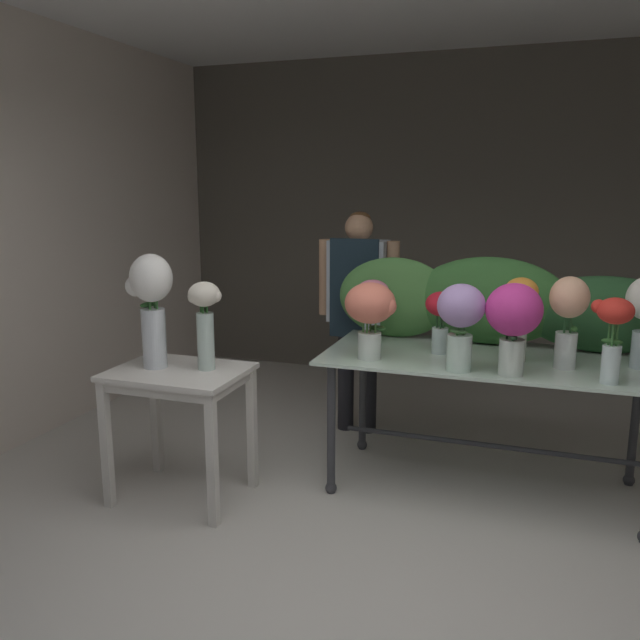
# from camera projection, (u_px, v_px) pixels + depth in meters

# --- Properties ---
(ground_plane) EXTENTS (8.67, 8.67, 0.00)m
(ground_plane) POSITION_uv_depth(u_px,v_px,m) (426.00, 458.00, 4.36)
(ground_plane) COLOR beige
(wall_back) EXTENTS (5.63, 0.12, 2.96)m
(wall_back) POSITION_uv_depth(u_px,v_px,m) (469.00, 222.00, 5.89)
(wall_back) COLOR #5B564C
(wall_back) RESTS_ON ground
(wall_left) EXTENTS (0.12, 4.06, 2.96)m
(wall_left) POSITION_uv_depth(u_px,v_px,m) (67.00, 228.00, 4.96)
(wall_left) COLOR beige
(wall_left) RESTS_ON ground
(display_table_glass) EXTENTS (1.90, 0.90, 0.83)m
(display_table_glass) POSITION_uv_depth(u_px,v_px,m) (488.00, 378.00, 3.78)
(display_table_glass) COLOR silver
(display_table_glass) RESTS_ON ground
(side_table_white) EXTENTS (0.75, 0.58, 0.78)m
(side_table_white) POSITION_uv_depth(u_px,v_px,m) (179.00, 387.00, 3.70)
(side_table_white) COLOR silver
(side_table_white) RESTS_ON ground
(florist) EXTENTS (0.59, 0.24, 1.62)m
(florist) POSITION_uv_depth(u_px,v_px,m) (358.00, 299.00, 4.66)
(florist) COLOR #232328
(florist) RESTS_ON ground
(foliage_backdrop) EXTENTS (2.12, 0.28, 0.55)m
(foliage_backdrop) POSITION_uv_depth(u_px,v_px,m) (504.00, 305.00, 3.99)
(foliage_backdrop) COLOR #477F3D
(foliage_backdrop) RESTS_ON display_table_glass
(vase_magenta_dahlias) EXTENTS (0.29, 0.29, 0.49)m
(vase_magenta_dahlias) POSITION_uv_depth(u_px,v_px,m) (513.00, 318.00, 3.34)
(vase_magenta_dahlias) COLOR silver
(vase_magenta_dahlias) RESTS_ON display_table_glass
(vase_crimson_ranunculus) EXTENTS (0.20, 0.18, 0.37)m
(vase_crimson_ranunculus) POSITION_uv_depth(u_px,v_px,m) (441.00, 314.00, 3.79)
(vase_crimson_ranunculus) COLOR silver
(vase_crimson_ranunculus) RESTS_ON display_table_glass
(vase_rosy_snapdragons) EXTENTS (0.23, 0.21, 0.41)m
(vase_rosy_snapdragons) POSITION_uv_depth(u_px,v_px,m) (372.00, 303.00, 4.03)
(vase_rosy_snapdragons) COLOR silver
(vase_rosy_snapdragons) RESTS_ON display_table_glass
(vase_peach_freesia) EXTENTS (0.21, 0.21, 0.50)m
(vase_peach_freesia) POSITION_uv_depth(u_px,v_px,m) (568.00, 313.00, 3.47)
(vase_peach_freesia) COLOR silver
(vase_peach_freesia) RESTS_ON display_table_glass
(vase_scarlet_hydrangea) EXTENTS (0.20, 0.18, 0.44)m
(vase_scarlet_hydrangea) POSITION_uv_depth(u_px,v_px,m) (613.00, 330.00, 3.20)
(vase_scarlet_hydrangea) COLOR silver
(vase_scarlet_hydrangea) RESTS_ON display_table_glass
(vase_sunset_lilies) EXTENTS (0.19, 0.19, 0.48)m
(vase_sunset_lilies) POSITION_uv_depth(u_px,v_px,m) (520.00, 308.00, 3.61)
(vase_sunset_lilies) COLOR silver
(vase_sunset_lilies) RESTS_ON display_table_glass
(vase_lilac_peonies) EXTENTS (0.25, 0.25, 0.47)m
(vase_lilac_peonies) POSITION_uv_depth(u_px,v_px,m) (461.00, 318.00, 3.42)
(vase_lilac_peonies) COLOR silver
(vase_lilac_peonies) RESTS_ON display_table_glass
(vase_coral_carnations) EXTENTS (0.30, 0.29, 0.44)m
(vase_coral_carnations) POSITION_uv_depth(u_px,v_px,m) (370.00, 310.00, 3.66)
(vase_coral_carnations) COLOR silver
(vase_coral_carnations) RESTS_ON display_table_glass
(vase_white_roses_tall) EXTENTS (0.26, 0.24, 0.65)m
(vase_white_roses_tall) POSITION_uv_depth(u_px,v_px,m) (151.00, 300.00, 3.64)
(vase_white_roses_tall) COLOR silver
(vase_white_roses_tall) RESTS_ON side_table_white
(vase_cream_lisianthus_tall) EXTENTS (0.19, 0.18, 0.50)m
(vase_cream_lisianthus_tall) POSITION_uv_depth(u_px,v_px,m) (205.00, 318.00, 3.62)
(vase_cream_lisianthus_tall) COLOR silver
(vase_cream_lisianthus_tall) RESTS_ON side_table_white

